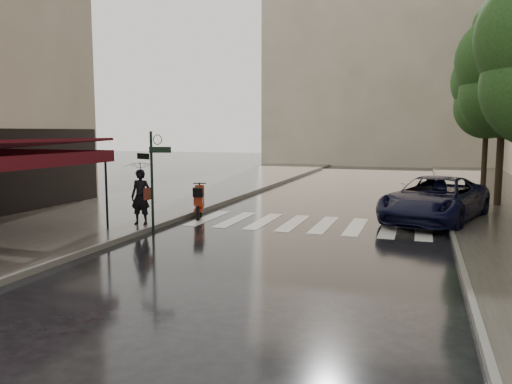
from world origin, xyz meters
The scene contains 12 objects.
ground centered at (0.00, 0.00, 0.00)m, with size 120.00×120.00×0.00m, color black.
sidewalk_near centered at (-4.50, 12.00, 0.06)m, with size 6.00×60.00×0.12m, color #38332D.
curb_near centered at (-1.45, 12.00, 0.07)m, with size 0.12×60.00×0.16m, color #595651.
curb_far centered at (7.45, 12.00, 0.07)m, with size 0.12×60.00×0.16m, color #595651.
crosswalk centered at (2.98, 6.00, 0.01)m, with size 7.85×3.20×0.01m.
signpost centered at (-1.19, 3.00, 1.83)m, with size 1.17×0.29×3.10m.
backdrop_building centered at (3.00, 38.00, 10.00)m, with size 22.00×6.00×20.00m, color tan.
tree_mid centered at (9.50, 12.00, 5.59)m, with size 3.80×3.80×8.34m.
tree_far centered at (9.70, 19.00, 5.46)m, with size 3.80×3.80×8.16m.
pedestrian_with_umbrella centered at (-2.00, 3.64, 1.79)m, with size 1.14×1.16×2.52m.
scooter centered at (-1.06, 6.00, 0.55)m, with size 0.90×1.73×1.20m.
parked_car centered at (7.00, 7.85, 0.78)m, with size 2.58×5.59×1.55m, color black.
Camera 1 is at (6.51, -10.22, 3.08)m, focal length 35.00 mm.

